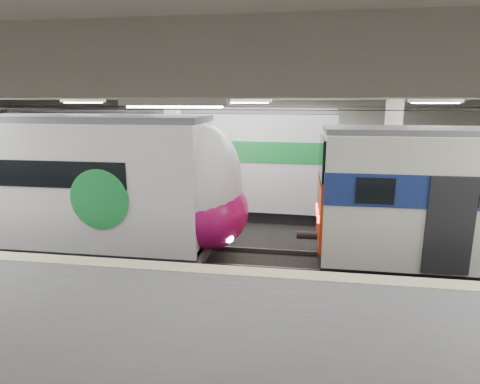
# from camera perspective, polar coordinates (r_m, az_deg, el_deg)

# --- Properties ---
(station_hall) EXTENTS (36.00, 24.00, 5.75)m
(station_hall) POSITION_cam_1_polar(r_m,az_deg,el_deg) (10.37, -1.68, 3.32)
(station_hall) COLOR black
(station_hall) RESTS_ON ground
(modern_emu) EXTENTS (14.01, 2.89, 4.51)m
(modern_emu) POSITION_cam_1_polar(r_m,az_deg,el_deg) (14.50, -24.82, 0.77)
(modern_emu) COLOR silver
(modern_emu) RESTS_ON ground
(far_train) EXTENTS (14.62, 3.67, 4.61)m
(far_train) POSITION_cam_1_polar(r_m,az_deg,el_deg) (18.42, -9.75, 4.67)
(far_train) COLOR silver
(far_train) RESTS_ON ground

